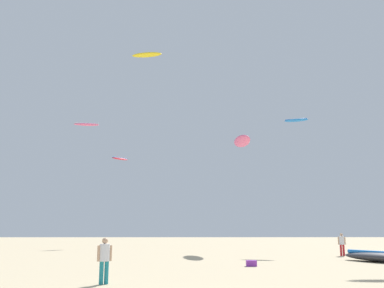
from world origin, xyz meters
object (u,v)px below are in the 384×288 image
at_px(person_foreground, 104,257).
at_px(person_midground, 342,243).
at_px(kite_aloft_2, 120,159).
at_px(kite_aloft_4, 296,120).
at_px(cooler_box, 251,263).
at_px(kite_aloft_1, 147,55).
at_px(kite_aloft_0, 86,124).
at_px(kite_aloft_3, 242,141).

relative_size(person_foreground, person_midground, 1.09).
relative_size(person_foreground, kite_aloft_2, 0.92).
bearing_deg(kite_aloft_4, cooler_box, -115.73).
bearing_deg(kite_aloft_1, person_foreground, -86.98).
distance_m(kite_aloft_0, kite_aloft_1, 10.75).
relative_size(kite_aloft_0, kite_aloft_2, 1.35).
distance_m(cooler_box, kite_aloft_2, 25.44).
xyz_separation_m(person_midground, kite_aloft_0, (-21.53, 9.83, 11.19)).
bearing_deg(cooler_box, person_midground, 43.50).
bearing_deg(kite_aloft_4, kite_aloft_1, 155.35).
bearing_deg(kite_aloft_3, kite_aloft_1, 145.90).
distance_m(person_foreground, kite_aloft_2, 29.35).
distance_m(person_foreground, kite_aloft_3, 23.55).
distance_m(person_midground, kite_aloft_2, 24.65).
xyz_separation_m(person_foreground, kite_aloft_4, (13.17, 20.11, 10.61)).
bearing_deg(person_midground, kite_aloft_3, -122.82).
bearing_deg(person_midground, kite_aloft_1, -116.96).
bearing_deg(person_foreground, person_midground, 109.49).
height_order(person_foreground, kite_aloft_3, kite_aloft_3).
distance_m(kite_aloft_1, kite_aloft_3, 16.04).
height_order(kite_aloft_0, kite_aloft_3, kite_aloft_0).
xyz_separation_m(kite_aloft_3, kite_aloft_4, (5.02, -0.22, 1.94)).
xyz_separation_m(kite_aloft_1, kite_aloft_3, (9.57, -6.48, -11.13)).
distance_m(kite_aloft_1, kite_aloft_4, 18.50).
height_order(kite_aloft_1, kite_aloft_4, kite_aloft_1).
relative_size(cooler_box, kite_aloft_4, 0.25).
bearing_deg(kite_aloft_2, cooler_box, -62.46).
relative_size(person_foreground, kite_aloft_1, 0.50).
xyz_separation_m(person_foreground, kite_aloft_3, (8.15, 20.32, 8.68)).
height_order(kite_aloft_2, kite_aloft_4, kite_aloft_4).
bearing_deg(kite_aloft_0, kite_aloft_4, -10.75).
distance_m(kite_aloft_3, kite_aloft_4, 5.39).
bearing_deg(kite_aloft_2, kite_aloft_1, -20.59).
bearing_deg(kite_aloft_3, kite_aloft_2, 148.68).
bearing_deg(kite_aloft_0, person_foreground, -73.59).
distance_m(cooler_box, kite_aloft_1, 29.91).
bearing_deg(kite_aloft_2, kite_aloft_3, -31.32).
distance_m(person_midground, kite_aloft_3, 12.46).
relative_size(person_foreground, cooler_box, 3.16).
relative_size(kite_aloft_0, kite_aloft_1, 0.73).
relative_size(person_midground, cooler_box, 2.89).
bearing_deg(kite_aloft_0, cooler_box, -51.16).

